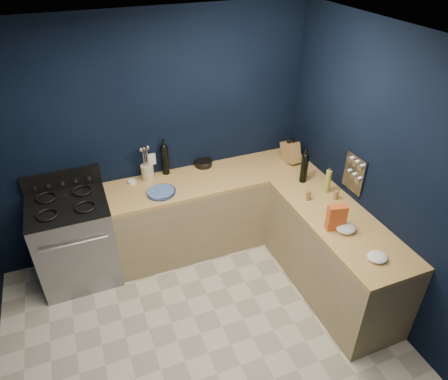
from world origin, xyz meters
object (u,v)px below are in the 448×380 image
utensil_crock (148,172)px  knife_block (291,152)px  gas_range (76,242)px  crouton_bag (336,218)px  plate_stack (161,192)px

utensil_crock → knife_block: bearing=-8.0°
gas_range → crouton_bag: bearing=-29.0°
crouton_bag → utensil_crock: bearing=146.1°
knife_block → gas_range: bearing=174.3°
utensil_crock → knife_block: size_ratio=0.71×
crouton_bag → gas_range: bearing=163.9°
gas_range → plate_stack: size_ratio=3.30×
plate_stack → knife_block: bearing=3.9°
utensil_crock → crouton_bag: 2.01m
knife_block → plate_stack: bearing=178.2°
gas_range → crouton_bag: size_ratio=3.74×
plate_stack → crouton_bag: size_ratio=1.13×
utensil_crock → plate_stack: bearing=-80.5°
plate_stack → knife_block: 1.56m
gas_range → knife_block: (2.47, 0.00, 0.56)m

